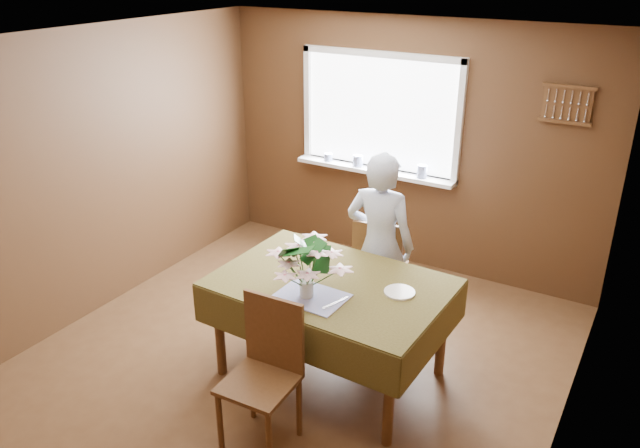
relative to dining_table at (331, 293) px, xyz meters
The scene contains 14 objects.
floor 0.80m from the dining_table, 156.70° to the right, with size 4.50×4.50×0.00m, color #50321B.
ceiling 1.82m from the dining_table, 156.70° to the right, with size 4.50×4.50×0.00m, color white.
wall_back 2.20m from the dining_table, 98.97° to the left, with size 4.00×4.00×0.00m, color brown.
wall_left 2.40m from the dining_table, behind, with size 4.50×4.50×0.00m, color brown.
wall_right 1.76m from the dining_table, ahead, with size 4.50×4.50×0.00m, color brown.
window_assembly 2.24m from the dining_table, 106.96° to the left, with size 1.72×0.20×1.22m.
spoon_rack 2.61m from the dining_table, 61.67° to the left, with size 0.44×0.05×0.33m.
dining_table is the anchor object (origin of this frame).
chair_far 0.90m from the dining_table, 91.22° to the left, with size 0.51×0.51×0.99m.
chair_near 0.82m from the dining_table, 92.21° to the right, with size 0.46×0.46×1.02m.
seated_woman 0.78m from the dining_table, 88.09° to the left, with size 0.59×0.38×1.60m, color white.
flower_bouquet 0.47m from the dining_table, 98.12° to the right, with size 0.50×0.50×0.43m.
side_plate 0.52m from the dining_table, 11.18° to the left, with size 0.22×0.22×0.01m, color white.
table_knife 0.34m from the dining_table, 54.64° to the right, with size 0.02×0.23×0.00m, color silver.
Camera 1 is at (2.30, -3.36, 3.04)m, focal length 35.00 mm.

